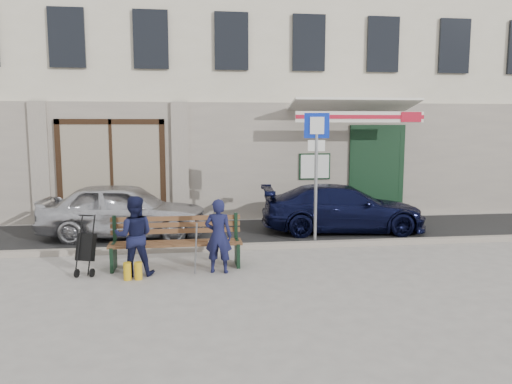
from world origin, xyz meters
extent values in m
plane|color=#9E9991|center=(0.00, 0.00, 0.00)|extent=(80.00, 80.00, 0.00)
cube|color=#282828|center=(0.00, 3.10, 0.01)|extent=(60.00, 3.20, 0.01)
cube|color=#9E9384|center=(0.00, 1.50, 0.06)|extent=(60.00, 0.18, 0.12)
cube|color=beige|center=(0.00, 8.50, 5.00)|extent=(20.00, 7.00, 10.00)
cube|color=#9E9384|center=(0.00, 4.96, 1.60)|extent=(20.00, 0.12, 3.20)
cube|color=maroon|center=(-3.20, 5.02, 1.55)|extent=(2.50, 0.12, 2.00)
cube|color=black|center=(4.10, 4.88, 1.30)|extent=(1.60, 0.10, 2.60)
cube|color=black|center=(4.10, 5.35, 1.20)|extent=(1.25, 0.90, 2.40)
cube|color=white|center=(2.30, 4.85, 1.45)|extent=(0.80, 0.03, 0.65)
cube|color=white|center=(3.20, 4.62, 3.08)|extent=(3.40, 1.72, 0.42)
cube|color=white|center=(3.20, 3.77, 2.80)|extent=(3.40, 0.05, 0.28)
cube|color=#B3162A|center=(3.20, 3.74, 2.80)|extent=(3.40, 0.02, 0.10)
imported|color=silver|center=(-2.67, 2.99, 0.65)|extent=(3.93, 1.90, 1.29)
imported|color=black|center=(2.54, 2.98, 0.58)|extent=(4.08, 1.94, 1.15)
cylinder|color=gray|center=(1.51, 1.67, 1.37)|extent=(0.07, 0.07, 2.74)
cube|color=#0C29B4|center=(1.51, 1.67, 2.58)|extent=(0.52, 0.15, 0.53)
cube|color=white|center=(1.51, 1.64, 2.58)|extent=(0.29, 0.09, 0.36)
cube|color=white|center=(1.51, 1.67, 2.16)|extent=(0.36, 0.11, 0.23)
cube|color=brown|center=(-1.42, 0.34, 0.45)|extent=(2.40, 0.50, 0.04)
cube|color=brown|center=(-1.42, 0.62, 0.74)|extent=(2.40, 0.10, 0.36)
cube|color=black|center=(-2.54, 0.34, 0.23)|extent=(0.06, 0.50, 0.45)
cube|color=black|center=(-0.30, 0.34, 0.23)|extent=(0.06, 0.50, 0.45)
cube|color=white|center=(-0.67, 0.24, 0.48)|extent=(0.34, 0.25, 0.11)
cylinder|color=gray|center=(-1.07, -0.33, 0.50)|extent=(0.07, 0.34, 0.96)
cylinder|color=gold|center=(-2.22, -0.31, 0.15)|extent=(0.13, 0.13, 0.30)
cylinder|color=gold|center=(-2.04, -0.31, 0.15)|extent=(0.13, 0.13, 0.30)
imported|color=#15173A|center=(-0.67, -0.07, 0.66)|extent=(0.54, 0.41, 1.32)
imported|color=#121533|center=(-2.12, -0.02, 0.69)|extent=(0.68, 0.53, 1.39)
cylinder|color=black|center=(-3.10, -0.06, 0.07)|extent=(0.08, 0.15, 0.15)
cylinder|color=black|center=(-2.85, -0.06, 0.07)|extent=(0.08, 0.15, 0.15)
cube|color=black|center=(-2.97, 0.15, 0.48)|extent=(0.37, 0.35, 0.50)
cylinder|color=black|center=(-2.97, 0.28, 1.02)|extent=(0.27, 0.11, 0.02)
camera|label=1|loc=(-1.15, -8.65, 2.58)|focal=35.00mm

